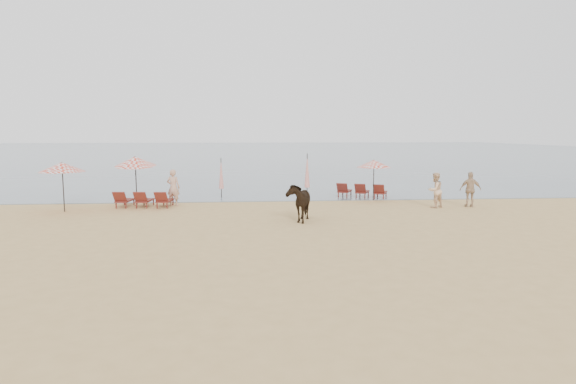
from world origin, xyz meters
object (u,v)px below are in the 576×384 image
Objects in this scene: lounger_cluster_right at (362,191)px; beachgoer_left at (173,187)px; umbrella_open_right at (374,164)px; cow at (299,202)px; lounger_cluster_left at (144,199)px; umbrella_closed_left at (221,174)px; beachgoer_right_a at (435,190)px; umbrella_open_left_b at (135,161)px; umbrella_closed_right at (307,171)px; umbrella_open_left_a at (62,167)px; beachgoer_right_b at (470,189)px.

beachgoer_left reaches higher than lounger_cluster_right.
cow is (-4.39, -5.38, -1.11)m from umbrella_open_right.
beachgoer_left is (1.28, 0.50, 0.49)m from lounger_cluster_left.
lounger_cluster_right is 1.81m from umbrella_open_right.
umbrella_closed_left is 1.31× the size of beachgoer_right_a.
umbrella_open_left_b is 8.58m from umbrella_closed_right.
umbrella_open_left_a is at bearing 175.80° from cow.
beachgoer_left is at bearing 153.63° from cow.
beachgoer_right_b is at bearing 7.09° from umbrella_open_left_a.
cow is 8.78m from beachgoer_right_b.
beachgoer_left is (-9.88, -0.93, -1.01)m from umbrella_open_right.
lounger_cluster_left is 13.41m from beachgoer_right_a.
beachgoer_right_b is at bearing -171.41° from beachgoer_left.
umbrella_closed_right is at bearing 5.99° from umbrella_open_left_b.
lounger_cluster_left is at bearing 23.69° from umbrella_open_left_a.
umbrella_closed_right is 6.61m from beachgoer_right_a.
umbrella_closed_right reaches higher than cow.
umbrella_closed_left is 1.23× the size of beachgoer_left.
cow is at bearing -2.36° from beachgoer_right_a.
umbrella_open_left_b is (-0.50, 0.85, 1.71)m from lounger_cluster_left.
umbrella_closed_left is at bearing -159.86° from lounger_cluster_right.
umbrella_open_left_b reaches higher than beachgoer_right_b.
umbrella_open_left_a reaches higher than beachgoer_left.
beachgoer_right_a reaches higher than lounger_cluster_left.
lounger_cluster_right is 1.18× the size of umbrella_open_left_b.
umbrella_open_left_b is 8.81m from cow.
umbrella_closed_right is 1.44× the size of beachgoer_right_b.
umbrella_closed_left is 1.30× the size of beachgoer_right_b.
lounger_cluster_left is 1.21× the size of umbrella_closed_left.
beachgoer_right_b reaches higher than lounger_cluster_left.
umbrella_closed_left is at bearing 21.81° from umbrella_open_left_b.
umbrella_open_right is at bearing -22.26° from beachgoer_right_b.
umbrella_closed_left is at bearing 175.73° from umbrella_closed_right.
lounger_cluster_left is 15.12m from beachgoer_right_b.
beachgoer_right_a is at bearing -21.86° from umbrella_closed_left.
umbrella_open_left_b reaches higher than lounger_cluster_right.
umbrella_open_left_b is at bearing -168.85° from umbrella_closed_right.
umbrella_open_left_b is at bearing -153.03° from umbrella_closed_left.
umbrella_open_left_a is 0.90× the size of umbrella_open_left_b.
beachgoer_left is at bearing -163.14° from umbrella_closed_right.
umbrella_open_left_a is 18.31m from beachgoer_right_b.
cow is 1.11× the size of beachgoer_right_b.
umbrella_closed_right reaches higher than lounger_cluster_right.
lounger_cluster_right is 1.34× the size of umbrella_closed_left.
beachgoer_left is 1.07× the size of beachgoer_right_a.
umbrella_open_left_a is at bearing -150.36° from umbrella_closed_left.
beachgoer_right_b reaches higher than lounger_cluster_right.
lounger_cluster_left is 7.85m from cow.
beachgoer_right_b reaches higher than beachgoer_right_a.
lounger_cluster_left is 0.90× the size of lounger_cluster_right.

